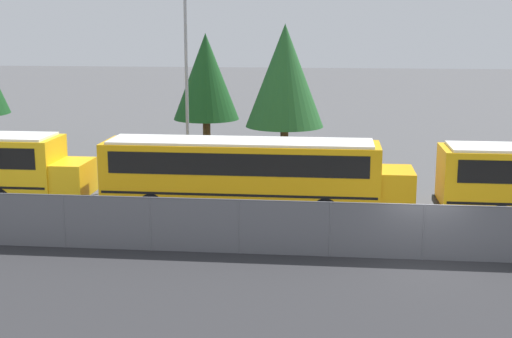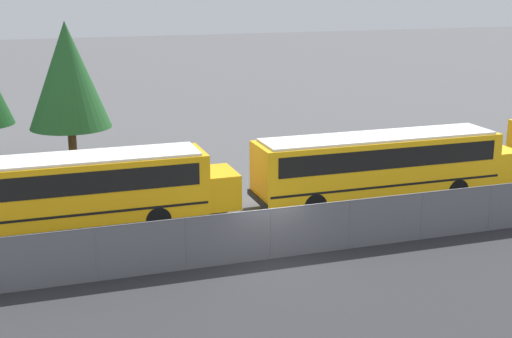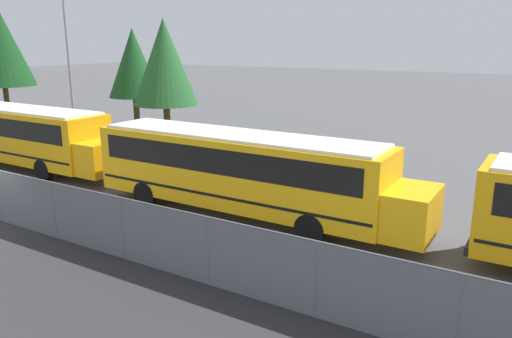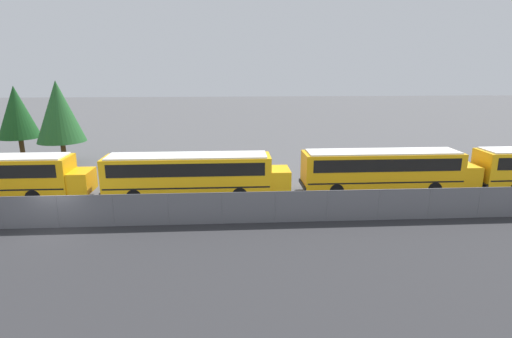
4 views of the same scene
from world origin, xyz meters
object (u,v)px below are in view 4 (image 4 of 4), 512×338
object	(u,v)px
tree_1	(17,112)
tree_3	(59,112)
school_bus_3	(192,172)
school_bus_4	(385,168)

from	to	relation	value
tree_1	tree_3	size ratio (longest dim) A/B	0.93
school_bus_3	tree_1	size ratio (longest dim) A/B	1.78
tree_1	tree_3	distance (m)	5.03
school_bus_3	tree_3	distance (m)	16.81
school_bus_4	school_bus_3	bearing A→B (deg)	-178.25
school_bus_4	tree_1	distance (m)	33.50
school_bus_3	tree_1	xyz separation A→B (m)	(-17.44, 12.36, 2.85)
school_bus_4	tree_1	bearing A→B (deg)	159.04
school_bus_3	tree_3	bearing A→B (deg)	140.73
school_bus_4	tree_3	bearing A→B (deg)	159.26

